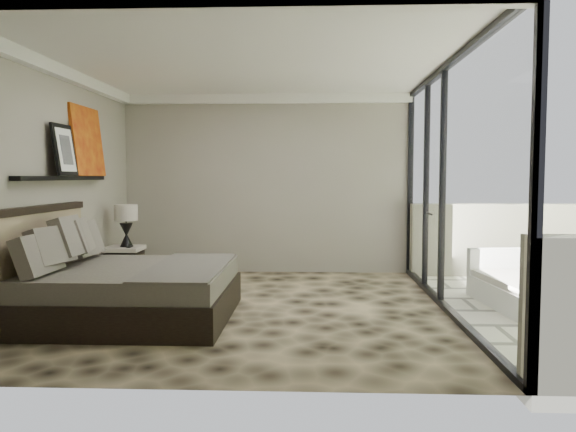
{
  "coord_description": "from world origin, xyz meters",
  "views": [
    {
      "loc": [
        0.73,
        -6.36,
        1.52
      ],
      "look_at": [
        0.43,
        0.4,
        1.04
      ],
      "focal_mm": 35.0,
      "sensor_mm": 36.0,
      "label": 1
    }
  ],
  "objects_px": {
    "lounger": "(522,291)",
    "bed": "(125,287)",
    "table_lamp": "(126,220)",
    "ottoman": "(555,273)",
    "nightstand": "(125,265)"
  },
  "relations": [
    {
      "from": "lounger",
      "to": "bed",
      "type": "bearing_deg",
      "value": -176.74
    },
    {
      "from": "table_lamp",
      "to": "ottoman",
      "type": "bearing_deg",
      "value": -3.82
    },
    {
      "from": "ottoman",
      "to": "nightstand",
      "type": "bearing_deg",
      "value": 176.05
    },
    {
      "from": "table_lamp",
      "to": "lounger",
      "type": "bearing_deg",
      "value": -14.21
    },
    {
      "from": "bed",
      "to": "nightstand",
      "type": "distance_m",
      "value": 2.15
    },
    {
      "from": "bed",
      "to": "lounger",
      "type": "relative_size",
      "value": 1.29
    },
    {
      "from": "table_lamp",
      "to": "ottoman",
      "type": "distance_m",
      "value": 5.9
    },
    {
      "from": "nightstand",
      "to": "table_lamp",
      "type": "bearing_deg",
      "value": -32.35
    },
    {
      "from": "lounger",
      "to": "table_lamp",
      "type": "bearing_deg",
      "value": 159.81
    },
    {
      "from": "table_lamp",
      "to": "lounger",
      "type": "xyz_separation_m",
      "value": [
        5.1,
        -1.29,
        -0.72
      ]
    },
    {
      "from": "bed",
      "to": "nightstand",
      "type": "bearing_deg",
      "value": 108.89
    },
    {
      "from": "table_lamp",
      "to": "lounger",
      "type": "relative_size",
      "value": 0.37
    },
    {
      "from": "nightstand",
      "to": "ottoman",
      "type": "bearing_deg",
      "value": -14.87
    },
    {
      "from": "ottoman",
      "to": "lounger",
      "type": "distance_m",
      "value": 1.18
    },
    {
      "from": "ottoman",
      "to": "bed",
      "type": "bearing_deg",
      "value": -162.65
    }
  ]
}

